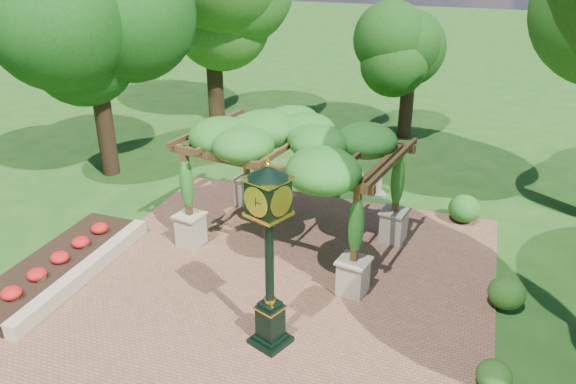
% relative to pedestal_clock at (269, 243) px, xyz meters
% --- Properties ---
extents(ground, '(120.00, 120.00, 0.00)m').
position_rel_pedestal_clock_xyz_m(ground, '(-0.57, 0.25, -2.43)').
color(ground, '#1E4714').
rests_on(ground, ground).
extents(brick_plaza, '(10.00, 12.00, 0.04)m').
position_rel_pedestal_clock_xyz_m(brick_plaza, '(-0.57, 1.25, -2.41)').
color(brick_plaza, brown).
rests_on(brick_plaza, ground).
extents(border_wall, '(0.35, 5.00, 0.40)m').
position_rel_pedestal_clock_xyz_m(border_wall, '(-5.17, 0.75, -2.23)').
color(border_wall, '#C6B793').
rests_on(border_wall, ground).
extents(flower_bed, '(1.50, 5.00, 0.36)m').
position_rel_pedestal_clock_xyz_m(flower_bed, '(-6.07, 0.75, -2.25)').
color(flower_bed, red).
rests_on(flower_bed, ground).
extents(pedestal_clock, '(1.04, 1.04, 4.06)m').
position_rel_pedestal_clock_xyz_m(pedestal_clock, '(0.00, 0.00, 0.00)').
color(pedestal_clock, black).
rests_on(pedestal_clock, brick_plaza).
extents(pergola, '(6.01, 4.33, 3.47)m').
position_rel_pedestal_clock_xyz_m(pergola, '(-0.90, 4.11, 0.42)').
color(pergola, '#B8AB88').
rests_on(pergola, brick_plaza).
extents(sundial, '(0.66, 0.66, 0.91)m').
position_rel_pedestal_clock_xyz_m(sundial, '(0.70, 7.95, -2.03)').
color(sundial, gray).
rests_on(sundial, ground).
extents(shrub_front, '(0.87, 0.87, 0.59)m').
position_rel_pedestal_clock_xyz_m(shrub_front, '(4.38, 0.16, -2.09)').
color(shrub_front, '#245017').
rests_on(shrub_front, brick_plaza).
extents(shrub_mid, '(1.01, 1.01, 0.75)m').
position_rel_pedestal_clock_xyz_m(shrub_mid, '(4.61, 2.90, -2.02)').
color(shrub_mid, '#275518').
rests_on(shrub_mid, brick_plaza).
extents(shrub_back, '(1.14, 1.14, 0.82)m').
position_rel_pedestal_clock_xyz_m(shrub_back, '(3.45, 6.92, -1.98)').
color(shrub_back, '#21611C').
rests_on(shrub_back, brick_plaza).
extents(tree_west_near, '(4.29, 4.29, 7.10)m').
position_rel_pedestal_clock_xyz_m(tree_west_near, '(-8.59, 6.68, 2.46)').
color(tree_west_near, '#342215').
rests_on(tree_west_near, ground).
extents(tree_north, '(3.19, 3.19, 5.73)m').
position_rel_pedestal_clock_xyz_m(tree_north, '(0.65, 14.05, 1.49)').
color(tree_north, '#321F14').
rests_on(tree_north, ground).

